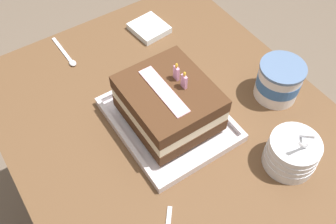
{
  "coord_description": "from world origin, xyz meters",
  "views": [
    {
      "loc": [
        0.5,
        -0.33,
        1.54
      ],
      "look_at": [
        0.01,
        -0.0,
        0.77
      ],
      "focal_mm": 40.72,
      "sensor_mm": 36.0,
      "label": 1
    }
  ],
  "objects": [
    {
      "name": "ground_plane",
      "position": [
        0.0,
        0.0,
        0.0
      ],
      "size": [
        8.0,
        8.0,
        0.0
      ],
      "primitive_type": "plane",
      "color": "#6B5B4C"
    },
    {
      "name": "dining_table",
      "position": [
        0.0,
        0.0,
        0.62
      ],
      "size": [
        0.92,
        0.8,
        0.74
      ],
      "color": "brown",
      "rests_on": "ground_plane"
    },
    {
      "name": "foil_tray",
      "position": [
        0.02,
        -0.01,
        0.75
      ],
      "size": [
        0.31,
        0.26,
        0.02
      ],
      "color": "silver",
      "rests_on": "dining_table"
    },
    {
      "name": "birthday_cake",
      "position": [
        0.02,
        -0.01,
        0.82
      ],
      "size": [
        0.22,
        0.2,
        0.16
      ],
      "color": "#492C19",
      "rests_on": "foil_tray"
    },
    {
      "name": "bowl_stack",
      "position": [
        0.27,
        0.16,
        0.79
      ],
      "size": [
        0.12,
        0.12,
        0.13
      ],
      "color": "white",
      "rests_on": "dining_table"
    },
    {
      "name": "ice_cream_tub",
      "position": [
        0.1,
        0.29,
        0.8
      ],
      "size": [
        0.12,
        0.12,
        0.11
      ],
      "color": "white",
      "rests_on": "dining_table"
    },
    {
      "name": "serving_spoon_by_bowls",
      "position": [
        -0.34,
        -0.13,
        0.75
      ],
      "size": [
        0.15,
        0.02,
        0.01
      ],
      "color": "silver",
      "rests_on": "dining_table"
    },
    {
      "name": "napkin_pile",
      "position": [
        -0.31,
        0.14,
        0.75
      ],
      "size": [
        0.12,
        0.11,
        0.02
      ],
      "color": "white",
      "rests_on": "dining_table"
    }
  ]
}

